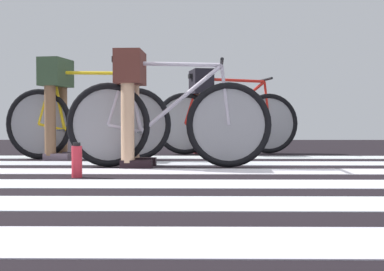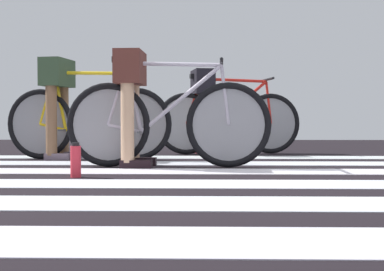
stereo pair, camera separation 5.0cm
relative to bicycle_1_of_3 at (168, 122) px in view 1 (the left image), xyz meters
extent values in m
cube|color=black|center=(0.27, -0.85, -0.40)|extent=(18.00, 14.00, 0.02)
cube|color=silver|center=(0.31, -2.68, -0.38)|extent=(5.20, 0.44, 0.00)
cube|color=silver|center=(0.18, -1.92, -0.38)|extent=(5.20, 0.44, 0.00)
cube|color=silver|center=(0.16, -1.16, -0.38)|extent=(5.20, 0.44, 0.00)
cube|color=silver|center=(0.32, -0.38, -0.38)|extent=(5.20, 0.44, 0.00)
cube|color=silver|center=(0.41, 0.37, -0.38)|extent=(5.20, 0.44, 0.00)
cube|color=silver|center=(0.33, 1.14, -0.38)|extent=(5.20, 0.44, 0.00)
torus|color=black|center=(-0.51, 0.02, -0.03)|extent=(0.72, 0.08, 0.72)
torus|color=black|center=(0.51, -0.02, -0.03)|extent=(0.72, 0.08, 0.72)
cylinder|color=gray|center=(-0.51, 0.02, -0.03)|extent=(0.61, 0.03, 0.61)
cylinder|color=gray|center=(0.51, -0.02, -0.03)|extent=(0.61, 0.03, 0.61)
cylinder|color=#B9B0C4|center=(0.05, 0.00, 0.48)|extent=(0.80, 0.06, 0.05)
cylinder|color=#B9B0C4|center=(0.11, 0.00, 0.19)|extent=(0.70, 0.06, 0.59)
cylinder|color=#B9B0C4|center=(-0.29, 0.01, 0.20)|extent=(0.15, 0.04, 0.59)
cylinder|color=#B9B0C4|center=(-0.37, 0.01, -0.06)|extent=(0.29, 0.04, 0.09)
cylinder|color=#B9B0C4|center=(-0.43, 0.01, 0.23)|extent=(0.19, 0.03, 0.53)
cylinder|color=#B9B0C4|center=(0.48, -0.02, 0.22)|extent=(0.09, 0.03, 0.50)
cube|color=black|center=(-0.35, 0.01, 0.52)|extent=(0.24, 0.10, 0.05)
cylinder|color=black|center=(0.45, -0.02, 0.49)|extent=(0.05, 0.52, 0.03)
cylinder|color=#4C4C51|center=(-0.23, 0.01, -0.09)|extent=(0.03, 0.34, 0.02)
cylinder|color=tan|center=(-0.31, 0.15, 0.11)|extent=(0.11, 0.11, 0.89)
cylinder|color=tan|center=(-0.32, -0.13, 0.11)|extent=(0.11, 0.11, 0.89)
cube|color=#522721|center=(-0.32, 0.01, 0.45)|extent=(0.23, 0.42, 0.28)
cube|color=black|center=(-0.24, 0.15, -0.35)|extent=(0.26, 0.11, 0.07)
cube|color=black|center=(-0.25, -0.13, -0.35)|extent=(0.26, 0.11, 0.07)
torus|color=black|center=(-1.37, 0.89, -0.03)|extent=(0.72, 0.17, 0.72)
torus|color=black|center=(-0.36, 0.72, -0.03)|extent=(0.72, 0.17, 0.72)
cylinder|color=gray|center=(-1.37, 0.89, -0.03)|extent=(0.60, 0.10, 0.61)
cylinder|color=gray|center=(-0.36, 0.72, -0.03)|extent=(0.60, 0.10, 0.61)
cylinder|color=yellow|center=(-0.81, 0.80, 0.48)|extent=(0.80, 0.16, 0.05)
cylinder|color=yellow|center=(-0.75, 0.79, 0.19)|extent=(0.70, 0.14, 0.59)
cylinder|color=yellow|center=(-1.15, 0.85, 0.20)|extent=(0.16, 0.06, 0.59)
cylinder|color=yellow|center=(-1.23, 0.86, -0.06)|extent=(0.29, 0.07, 0.09)
cylinder|color=yellow|center=(-1.29, 0.87, 0.23)|extent=(0.19, 0.05, 0.53)
cylinder|color=yellow|center=(-0.39, 0.73, 0.22)|extent=(0.09, 0.04, 0.50)
cube|color=black|center=(-1.21, 0.86, 0.52)|extent=(0.25, 0.13, 0.05)
cylinder|color=black|center=(-0.42, 0.73, 0.49)|extent=(0.11, 0.52, 0.03)
cylinder|color=#4C4C51|center=(-1.09, 0.84, -0.09)|extent=(0.07, 0.34, 0.02)
cylinder|color=brown|center=(-1.16, 0.99, 0.13)|extent=(0.11, 0.11, 0.93)
cylinder|color=brown|center=(-1.20, 0.72, 0.13)|extent=(0.11, 0.11, 0.93)
cube|color=#314730|center=(-1.18, 0.86, 0.49)|extent=(0.28, 0.44, 0.28)
cube|color=slate|center=(-1.09, 0.98, -0.35)|extent=(0.27, 0.14, 0.07)
cube|color=slate|center=(-1.13, 0.71, -0.35)|extent=(0.27, 0.14, 0.07)
torus|color=black|center=(0.11, 1.63, -0.03)|extent=(0.71, 0.19, 0.72)
torus|color=black|center=(1.11, 1.83, -0.03)|extent=(0.71, 0.19, 0.72)
cylinder|color=gray|center=(0.11, 1.63, -0.03)|extent=(0.60, 0.12, 0.61)
cylinder|color=gray|center=(1.11, 1.83, -0.03)|extent=(0.60, 0.12, 0.61)
cylinder|color=red|center=(0.66, 1.74, 0.48)|extent=(0.79, 0.19, 0.05)
cylinder|color=red|center=(0.72, 1.75, 0.19)|extent=(0.69, 0.17, 0.59)
cylinder|color=red|center=(0.32, 1.67, 0.20)|extent=(0.16, 0.06, 0.59)
cylinder|color=red|center=(0.24, 1.66, -0.06)|extent=(0.29, 0.08, 0.09)
cylinder|color=red|center=(0.19, 1.65, 0.23)|extent=(0.19, 0.06, 0.53)
cylinder|color=red|center=(1.08, 1.82, 0.22)|extent=(0.09, 0.05, 0.50)
cube|color=black|center=(0.26, 1.66, 0.52)|extent=(0.25, 0.13, 0.05)
cylinder|color=black|center=(1.05, 1.82, 0.49)|extent=(0.13, 0.52, 0.03)
cylinder|color=#4C4C51|center=(0.38, 1.69, -0.09)|extent=(0.09, 0.34, 0.02)
cylinder|color=beige|center=(0.27, 1.81, 0.11)|extent=(0.11, 0.11, 0.89)
cylinder|color=beige|center=(0.32, 1.53, 0.11)|extent=(0.11, 0.11, 0.89)
cube|color=black|center=(0.29, 1.67, 0.46)|extent=(0.30, 0.44, 0.28)
cube|color=#561B20|center=(0.33, 1.82, -0.35)|extent=(0.27, 0.15, 0.07)
cube|color=#561B20|center=(0.39, 1.54, -0.35)|extent=(0.27, 0.15, 0.07)
cylinder|color=red|center=(-0.58, -0.80, -0.28)|extent=(0.07, 0.07, 0.22)
cylinder|color=black|center=(-0.58, -0.80, -0.15)|extent=(0.05, 0.05, 0.02)
camera|label=1|loc=(0.25, -4.35, 0.01)|focal=48.38mm
camera|label=2|loc=(0.31, -4.35, 0.01)|focal=48.38mm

